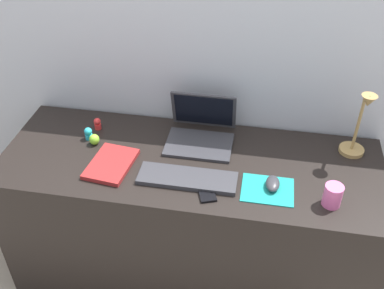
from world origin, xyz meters
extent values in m
plane|color=gray|center=(0.00, 0.00, 0.00)|extent=(6.00, 6.00, 0.00)
cube|color=#B2B7C1|center=(0.00, 0.35, 0.70)|extent=(2.88, 0.05, 1.40)
cube|color=black|center=(0.00, 0.00, 0.37)|extent=(1.68, 0.61, 0.74)
cube|color=#333338|center=(0.02, 0.11, 0.75)|extent=(0.30, 0.21, 0.01)
cube|color=#333338|center=(0.02, 0.24, 0.85)|extent=(0.30, 0.06, 0.20)
cube|color=black|center=(0.02, 0.24, 0.85)|extent=(0.27, 0.05, 0.17)
cube|color=#333338|center=(0.01, -0.13, 0.75)|extent=(0.41, 0.13, 0.02)
cube|color=teal|center=(0.34, -0.13, 0.74)|extent=(0.21, 0.17, 0.00)
ellipsoid|color=#333338|center=(0.36, -0.11, 0.76)|extent=(0.06, 0.10, 0.03)
cube|color=black|center=(0.10, -0.18, 0.74)|extent=(0.10, 0.14, 0.01)
cylinder|color=#A5844C|center=(0.70, 0.19, 0.75)|extent=(0.11, 0.11, 0.02)
cylinder|color=#A5844C|center=(0.70, 0.19, 0.89)|extent=(0.01, 0.01, 0.27)
cylinder|color=#A5844C|center=(0.70, 0.16, 1.03)|extent=(0.01, 0.09, 0.07)
cone|color=#A5844C|center=(0.70, 0.13, 1.04)|extent=(0.06, 0.06, 0.05)
cube|color=maroon|center=(-0.33, -0.09, 0.75)|extent=(0.20, 0.26, 0.02)
cylinder|color=pink|center=(0.59, -0.17, 0.79)|extent=(0.07, 0.07, 0.09)
cylinder|color=#28B7CC|center=(-0.49, 0.08, 0.75)|extent=(0.03, 0.03, 0.03)
sphere|color=#28B7CC|center=(-0.49, 0.08, 0.78)|extent=(0.04, 0.04, 0.04)
cylinder|color=red|center=(-0.48, 0.16, 0.75)|extent=(0.03, 0.03, 0.03)
sphere|color=red|center=(-0.48, 0.16, 0.78)|extent=(0.03, 0.03, 0.03)
ellipsoid|color=#8CDB33|center=(-0.45, 0.04, 0.77)|extent=(0.05, 0.05, 0.05)
camera|label=1|loc=(0.28, -1.51, 2.00)|focal=42.65mm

